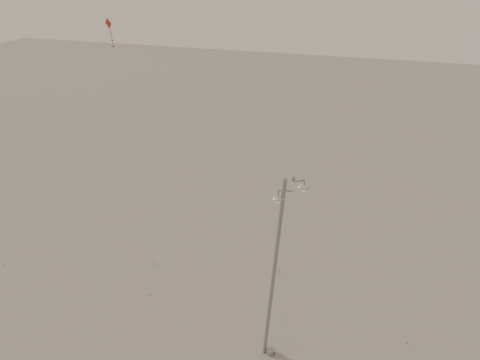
% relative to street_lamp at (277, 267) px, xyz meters
% --- Properties ---
extents(ground, '(160.00, 160.00, 0.00)m').
position_rel_street_lamp_xyz_m(ground, '(-3.93, 0.03, -5.39)').
color(ground, gray).
rests_on(ground, ground).
extents(street_lamp, '(1.78, 0.85, 10.12)m').
position_rel_street_lamp_xyz_m(street_lamp, '(0.00, 0.00, 0.00)').
color(street_lamp, gray).
rests_on(street_lamp, ground).
extents(kite_3, '(2.22, 8.96, 15.39)m').
position_rel_street_lamp_xyz_m(kite_3, '(-10.39, 3.06, 5.71)').
color(kite_3, maroon).
rests_on(kite_3, ground).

